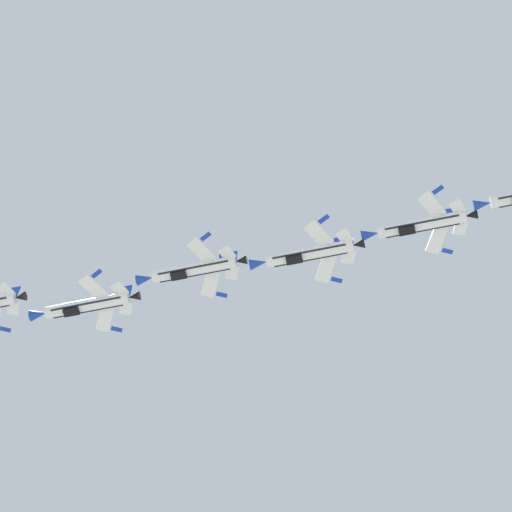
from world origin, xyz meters
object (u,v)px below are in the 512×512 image
at_px(fighter_jet_left_wing, 85,306).
at_px(fighter_jet_right_wing, 192,270).
at_px(fighter_jet_right_outer, 420,225).
at_px(fighter_jet_left_outer, 308,254).

height_order(fighter_jet_left_wing, fighter_jet_right_wing, fighter_jet_right_wing).
distance_m(fighter_jet_right_wing, fighter_jet_right_outer, 32.09).
bearing_deg(fighter_jet_left_outer, fighter_jet_right_outer, -89.50).
height_order(fighter_jet_left_outer, fighter_jet_right_outer, fighter_jet_right_outer).
distance_m(fighter_jet_left_wing, fighter_jet_left_outer, 31.72).
distance_m(fighter_jet_left_wing, fighter_jet_right_outer, 47.47).
relative_size(fighter_jet_left_outer, fighter_jet_right_outer, 1.00).
bearing_deg(fighter_jet_right_outer, fighter_jet_right_wing, 89.69).
bearing_deg(fighter_jet_right_wing, fighter_jet_left_outer, -91.09).
relative_size(fighter_jet_left_wing, fighter_jet_left_outer, 1.00).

